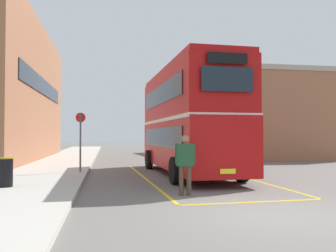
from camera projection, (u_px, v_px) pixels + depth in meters
name	position (u px, v px, depth m)	size (l,w,h in m)	color
ground_plane	(166.00, 164.00, 22.40)	(135.60, 135.60, 0.00)	#66605B
sidewalk_left	(63.00, 161.00, 23.67)	(4.00, 57.60, 0.14)	#B2ADA3
brick_building_left	(1.00, 93.00, 24.93)	(5.68, 19.41, 9.47)	#9E6647
depot_building_right	(264.00, 118.00, 31.34)	(8.94, 13.46, 6.65)	#9E6647
double_decker_bus	(188.00, 119.00, 16.32)	(3.17, 9.93, 4.75)	black
single_deck_bus	(181.00, 137.00, 33.18)	(3.39, 9.88, 3.02)	black
pedestrian_boarding	(185.00, 160.00, 10.61)	(0.59, 0.32, 1.79)	#473828
litter_bin	(6.00, 172.00, 11.40)	(0.43, 0.43, 0.94)	black
bus_stop_sign	(80.00, 136.00, 16.16)	(0.44, 0.08, 2.67)	#4C4C51
bay_marking_yellow	(199.00, 179.00, 14.41)	(4.72, 12.01, 0.01)	gold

